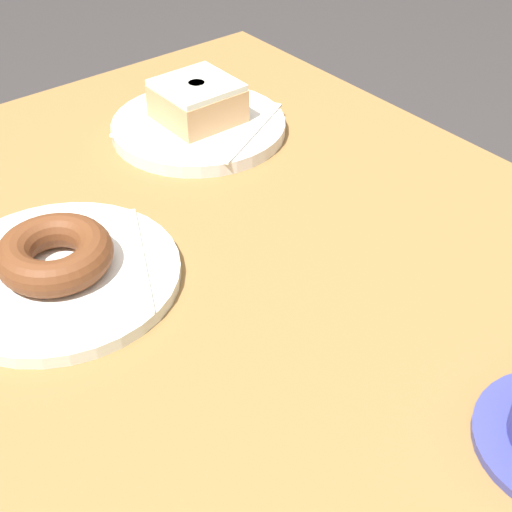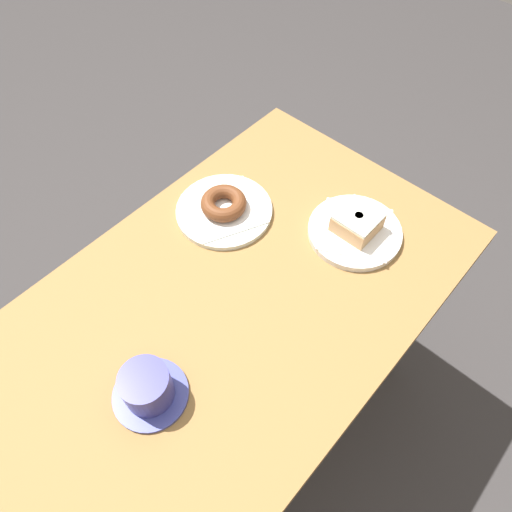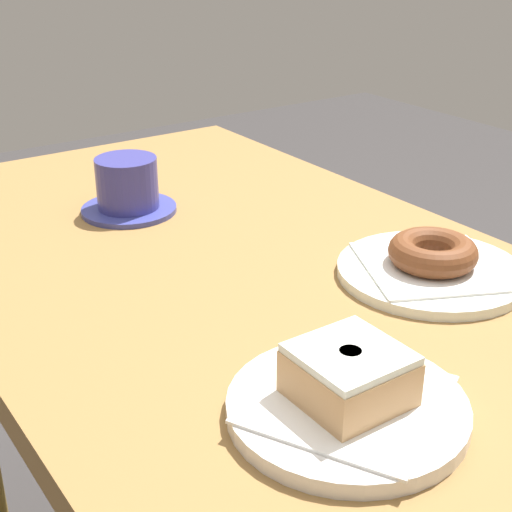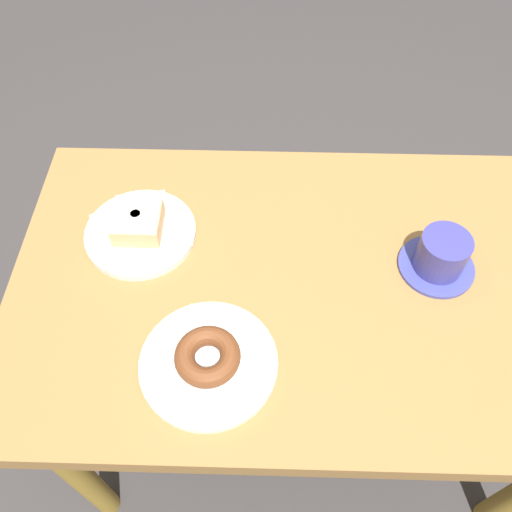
# 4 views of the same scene
# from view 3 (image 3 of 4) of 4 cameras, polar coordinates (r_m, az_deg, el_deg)

# --- Properties ---
(table) EXTENTS (1.06, 0.63, 0.71)m
(table) POSITION_cam_3_polar(r_m,az_deg,el_deg) (0.95, -2.12, -5.49)
(table) COLOR olive
(table) RESTS_ON ground_plane
(plate_glazed_square) EXTENTS (0.20, 0.20, 0.01)m
(plate_glazed_square) POSITION_cam_3_polar(r_m,az_deg,el_deg) (0.63, 6.95, -11.42)
(plate_glazed_square) COLOR silver
(plate_glazed_square) RESTS_ON table
(napkin_glazed_square) EXTENTS (0.20, 0.20, 0.00)m
(napkin_glazed_square) POSITION_cam_3_polar(r_m,az_deg,el_deg) (0.63, 6.99, -10.77)
(napkin_glazed_square) COLOR white
(napkin_glazed_square) RESTS_ON plate_glazed_square
(donut_glazed_square) EXTENTS (0.08, 0.08, 0.04)m
(donut_glazed_square) POSITION_cam_3_polar(r_m,az_deg,el_deg) (0.61, 7.11, -8.94)
(donut_glazed_square) COLOR tan
(donut_glazed_square) RESTS_ON napkin_glazed_square
(plate_chocolate_ring) EXTENTS (0.21, 0.21, 0.01)m
(plate_chocolate_ring) POSITION_cam_3_polar(r_m,az_deg,el_deg) (0.87, 13.18, -1.17)
(plate_chocolate_ring) COLOR silver
(plate_chocolate_ring) RESTS_ON table
(napkin_chocolate_ring) EXTENTS (0.20, 0.20, 0.00)m
(napkin_chocolate_ring) POSITION_cam_3_polar(r_m,az_deg,el_deg) (0.87, 13.22, -0.73)
(napkin_chocolate_ring) COLOR white
(napkin_chocolate_ring) RESTS_ON plate_chocolate_ring
(donut_chocolate_ring) EXTENTS (0.10, 0.10, 0.03)m
(donut_chocolate_ring) POSITION_cam_3_polar(r_m,az_deg,el_deg) (0.86, 13.33, 0.30)
(donut_chocolate_ring) COLOR brown
(donut_chocolate_ring) RESTS_ON napkin_chocolate_ring
(coffee_cup) EXTENTS (0.13, 0.13, 0.08)m
(coffee_cup) POSITION_cam_3_polar(r_m,az_deg,el_deg) (1.04, -9.78, 5.19)
(coffee_cup) COLOR #393F8C
(coffee_cup) RESTS_ON table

